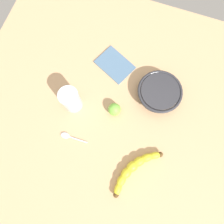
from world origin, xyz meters
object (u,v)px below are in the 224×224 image
smoothie_glass (71,100)px  banana (134,169)px  ceramic_bowl (159,93)px  lime_fruit (114,109)px  teaspoon (67,136)px

smoothie_glass → banana: bearing=-27.8°
ceramic_bowl → lime_fruit: bearing=-140.2°
teaspoon → banana: bearing=172.5°
ceramic_bowl → teaspoon: size_ratio=1.60×
banana → teaspoon: size_ratio=1.91×
ceramic_bowl → teaspoon: bearing=-136.1°
ceramic_bowl → smoothie_glass: bearing=-154.7°
lime_fruit → teaspoon: bearing=-132.3°
banana → teaspoon: 29.11cm
banana → ceramic_bowl: size_ratio=1.20×
banana → ceramic_bowl: 31.55cm
smoothie_glass → teaspoon: 14.39cm
lime_fruit → teaspoon: (-14.51, -15.92, -2.18)cm
lime_fruit → smoothie_glass: bearing=-171.1°
ceramic_bowl → lime_fruit: size_ratio=3.48×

